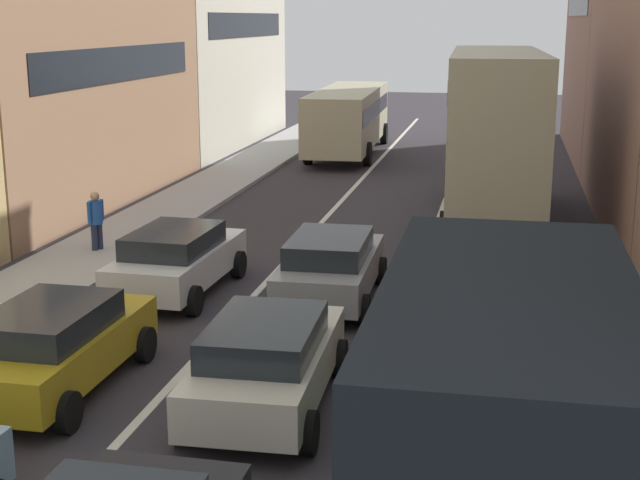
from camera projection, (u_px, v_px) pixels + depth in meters
sidewalk_left at (157, 217)px, 27.68m from camera, size 2.60×64.00×0.14m
lane_stripe_left at (318, 226)px, 26.72m from camera, size 0.16×60.00×0.01m
lane_stripe_right at (434, 232)px, 26.06m from camera, size 0.16×60.00×0.01m
removalist_box_truck at (503, 404)px, 9.70m from camera, size 2.73×7.72×3.58m
sedan_centre_lane_second at (267, 360)px, 14.12m from camera, size 2.17×4.36×1.49m
wagon_left_lane_second at (54, 345)px, 14.81m from camera, size 2.09×4.31×1.49m
hatchback_centre_lane_third at (330, 266)px, 19.49m from camera, size 2.13×4.34×1.49m
sedan_left_lane_third at (177, 259)px, 20.09m from camera, size 2.17×4.35×1.49m
sedan_right_lane_behind_truck at (488, 304)px, 16.88m from camera, size 2.13×4.34×1.49m
bus_mid_queue_primary at (494, 129)px, 26.41m from camera, size 3.10×10.59×5.06m
bus_far_queue_secondary at (348, 115)px, 40.49m from camera, size 3.07×10.58×2.90m
pedestrian_mid_sidewalk at (96, 219)px, 23.35m from camera, size 0.34×0.51×1.66m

